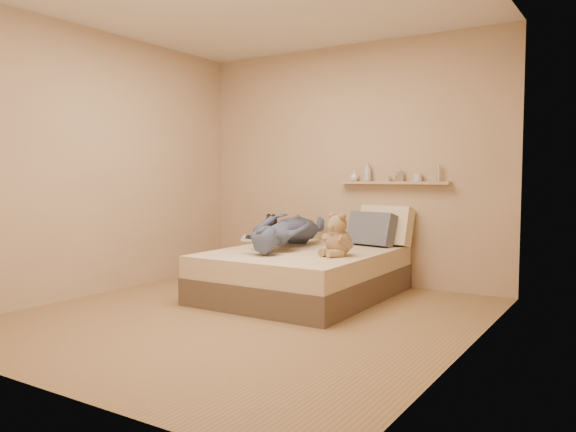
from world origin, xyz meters
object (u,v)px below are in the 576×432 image
Objects in this scene: pillow_grey at (371,229)px; wall_shelf at (393,183)px; teddy_bear at (337,238)px; dark_plush at (272,230)px; bed at (303,273)px; person at (286,230)px; game_console at (250,238)px; pillow_cream at (385,226)px.

pillow_grey is 0.55m from wall_shelf.
dark_plush is at bearing 152.95° from teddy_bear.
bed is 4.81× the size of teddy_bear.
person is (-0.26, 0.11, 0.40)m from bed.
game_console is at bearing -118.87° from bed.
pillow_cream is at bearing -149.55° from person.
game_console is 0.15× the size of wall_shelf.
bed is at bearing -121.29° from pillow_cream.
game_console is at bearing -120.40° from pillow_cream.
dark_plush is (-1.08, 0.55, -0.03)m from teddy_bear.
bed is 0.68m from game_console.
pillow_grey is at bearing 16.57° from dark_plush.
dark_plush is 1.39m from wall_shelf.
wall_shelf is (0.05, 0.08, 0.45)m from pillow_cream.
bed is at bearing -121.18° from wall_shelf.
pillow_grey is (-0.05, 0.86, 0.01)m from teddy_bear.
pillow_cream is 0.17m from pillow_grey.
pillow_cream is 1.10× the size of pillow_grey.
game_console is 0.95m from dark_plush.
dark_plush is 1.22m from pillow_cream.
pillow_grey reaches higher than dark_plush.
game_console is 0.12× the size of person.
wall_shelf is at bearing 59.63° from game_console.
dark_plush reaches higher than game_console.
pillow_cream is at bearing 21.58° from dark_plush.
game_console is 0.35× the size of pillow_grey.
dark_plush is 0.21× the size of person.
person reaches higher than bed.
bed is 1.29× the size of person.
bed is 6.09× the size of dark_plush.
pillow_grey is at bearing -123.31° from wall_shelf.
game_console is 0.32× the size of pillow_cream.
pillow_cream is at bearing 59.60° from game_console.
teddy_bear is at bearing -92.68° from pillow_cream.
bed is at bearing 145.29° from person.
wall_shelf is at bearing 24.10° from dark_plush.
person is at bearing 158.22° from bed.
person is (0.36, -0.28, 0.04)m from dark_plush.
teddy_bear is 0.77m from person.
pillow_cream reaches higher than person.
pillow_cream reaches higher than bed.
pillow_cream is 0.46m from wall_shelf.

